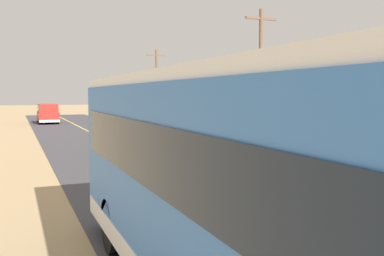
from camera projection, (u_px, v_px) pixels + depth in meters
The scene contains 6 objects.
livestock_truck at pixel (185, 121), 18.54m from camera, with size 2.53×9.70×3.02m.
bus at pixel (259, 192), 5.21m from camera, with size 2.54×10.00×3.21m.
car_far at pixel (48, 113), 42.88m from camera, with size 1.90×4.62×1.93m.
power_pole_mid at pixel (261, 70), 27.16m from camera, with size 2.20×0.24×8.29m.
power_pole_far at pixel (157, 83), 47.03m from camera, with size 2.20×0.24×7.80m.
boulder_mid_field at pixel (286, 122), 39.41m from camera, with size 1.30×1.10×0.76m, color #756656.
Camera 1 is at (-5.30, -3.32, 2.93)m, focal length 40.05 mm.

